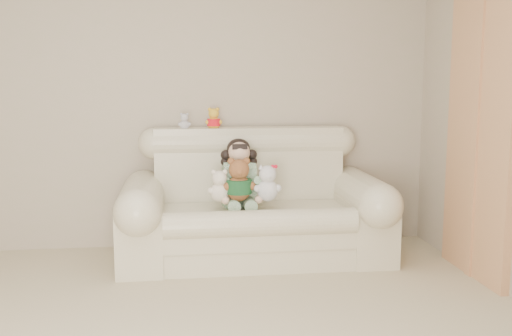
{
  "coord_description": "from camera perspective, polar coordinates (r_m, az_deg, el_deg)",
  "views": [
    {
      "loc": [
        0.09,
        -2.62,
        1.42
      ],
      "look_at": [
        0.68,
        1.9,
        0.75
      ],
      "focal_mm": 42.17,
      "sensor_mm": 36.0,
      "label": 1
    }
  ],
  "objects": [
    {
      "name": "white_cat",
      "position": [
        4.59,
        1.09,
        -1.07
      ],
      "size": [
        0.26,
        0.23,
        0.34
      ],
      "primitive_type": null,
      "rotation": [
        0.0,
        0.0,
        -0.37
      ],
      "color": "silver",
      "rests_on": "sofa"
    },
    {
      "name": "yellow_mini_bear",
      "position": [
        4.98,
        -4.04,
        4.88
      ],
      "size": [
        0.15,
        0.12,
        0.22
      ],
      "primitive_type": null,
      "rotation": [
        0.0,
        0.0,
        -0.07
      ],
      "color": "yellow",
      "rests_on": "sofa"
    },
    {
      "name": "wall_back",
      "position": [
        5.12,
        -8.53,
        6.94
      ],
      "size": [
        4.5,
        0.0,
        4.5
      ],
      "primitive_type": "plane",
      "rotation": [
        1.57,
        0.0,
        0.0
      ],
      "color": "#B5A290",
      "rests_on": "ground"
    },
    {
      "name": "cream_teddy",
      "position": [
        4.58,
        -3.49,
        -1.39
      ],
      "size": [
        0.2,
        0.16,
        0.29
      ],
      "primitive_type": null,
      "rotation": [
        0.0,
        0.0,
        0.1
      ],
      "color": "white",
      "rests_on": "sofa"
    },
    {
      "name": "brown_teddy",
      "position": [
        4.58,
        -1.63,
        -0.71
      ],
      "size": [
        0.3,
        0.26,
        0.39
      ],
      "primitive_type": null,
      "rotation": [
        0.0,
        0.0,
        0.29
      ],
      "color": "brown",
      "rests_on": "sofa"
    },
    {
      "name": "sofa",
      "position": [
        4.74,
        -0.16,
        -2.64
      ],
      "size": [
        2.1,
        0.95,
        1.03
      ],
      "primitive_type": null,
      "color": "#F8ECC8",
      "rests_on": "floor"
    },
    {
      "name": "door_panel",
      "position": [
        4.56,
        20.47,
        3.19
      ],
      "size": [
        0.06,
        0.9,
        2.1
      ],
      "primitive_type": "cube",
      "color": "#B6754E",
      "rests_on": "floor"
    },
    {
      "name": "grey_mini_plush",
      "position": [
        4.97,
        -6.8,
        4.55
      ],
      "size": [
        0.12,
        0.1,
        0.17
      ],
      "primitive_type": null,
      "rotation": [
        0.0,
        0.0,
        0.19
      ],
      "color": "silver",
      "rests_on": "sofa"
    },
    {
      "name": "seated_child",
      "position": [
        4.77,
        -1.62,
        -0.38
      ],
      "size": [
        0.37,
        0.43,
        0.55
      ],
      "primitive_type": null,
      "rotation": [
        0.0,
        0.0,
        0.1
      ],
      "color": "#2E7735",
      "rests_on": "sofa"
    }
  ]
}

